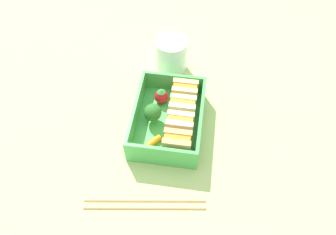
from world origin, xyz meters
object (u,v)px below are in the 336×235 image
Objects in this scene: sandwich_center_left at (182,108)px; sandwich_center at (180,125)px; carrot_stick_far_left at (151,144)px; sandwich_left at (185,93)px; broccoli_floret at (152,114)px; strawberry_far_left at (161,96)px; drinking_glass at (171,55)px; chopstick_pair at (145,203)px; sandwich_center_right at (177,143)px.

sandwich_center_left is 4.01cm from sandwich_center.
sandwich_left is at bearing 157.56° from carrot_stick_far_left.
sandwich_center reaches higher than broccoli_floret.
sandwich_center_left is 1.48× the size of strawberry_far_left.
sandwich_center is 18.42cm from drinking_glass.
carrot_stick_far_left is (10.78, -0.25, -0.93)cm from strawberry_far_left.
drinking_glass is at bearing -179.90° from chopstick_pair.
carrot_stick_far_left is at bearing -175.71° from chopstick_pair.
sandwich_center_right is 5.14cm from carrot_stick_far_left.
carrot_stick_far_left is 0.58× the size of drinking_glass.
sandwich_left is 0.65× the size of drinking_glass.
sandwich_left is 4.76cm from strawberry_far_left.
broccoli_floret is 0.55× the size of drinking_glass.
chopstick_pair is at bearing 1.48° from strawberry_far_left.
sandwich_center_left is at bearing 167.68° from chopstick_pair.
drinking_glass reaches higher than broccoli_floret.
drinking_glass is (-17.96, -4.10, 0.36)cm from sandwich_center.
broccoli_floret is 0.21× the size of chopstick_pair.
sandwich_left is 1.12× the size of carrot_stick_far_left.
sandwich_center is 0.24× the size of chopstick_pair.
chopstick_pair is (18.52, -4.04, -3.12)cm from sandwich_center_left.
sandwich_center is at bearing 0.00° from sandwich_left.
sandwich_center_left is 1.12× the size of carrot_stick_far_left.
sandwich_center_left reaches higher than chopstick_pair.
sandwich_left is at bearing 180.00° from sandwich_center.
strawberry_far_left is 21.69cm from chopstick_pair.
sandwich_left is at bearing 180.00° from sandwich_center_right.
sandwich_center_right reaches higher than carrot_stick_far_left.
strawberry_far_left is at bearing -157.41° from sandwich_center_right.
carrot_stick_far_left is at bearing -52.39° from sandwich_center.
strawberry_far_left is at bearing -178.52° from chopstick_pair.
carrot_stick_far_left is (7.74, -4.85, -1.69)cm from sandwich_center_left.
chopstick_pair is at bearing 0.10° from drinking_glass.
sandwich_center_left is at bearing 113.27° from broccoli_floret.
sandwich_center_left is at bearing 56.54° from strawberry_far_left.
sandwich_center_right is 22.34cm from drinking_glass.
drinking_glass is (-21.69, 0.75, 2.05)cm from carrot_stick_far_left.
carrot_stick_far_left is at bearing -1.34° from strawberry_far_left.
sandwich_center_left is 14.55cm from drinking_glass.
sandwich_left is 1.18× the size of broccoli_floret.
strawberry_far_left is at bearing 171.08° from broccoli_floret.
sandwich_center_left is at bearing 180.00° from sandwich_center_right.
sandwich_center is 1.00× the size of sandwich_center_right.
sandwich_left is 1.00× the size of sandwich_center_left.
sandwich_left is 10.76cm from drinking_glass.
sandwich_left is at bearing 169.82° from chopstick_pair.
broccoli_floret is 16.58cm from chopstick_pair.
sandwich_center is at bearing 72.99° from broccoli_floret.
sandwich_left is 0.24× the size of chopstick_pair.
drinking_glass is at bearing 175.29° from broccoli_floret.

